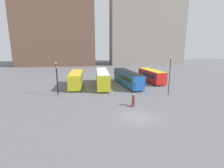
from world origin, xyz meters
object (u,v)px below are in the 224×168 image
at_px(bus_0, 76,79).
at_px(lamp_post_2, 170,74).
at_px(bus_1, 102,78).
at_px(suitcase, 132,105).
at_px(traveler, 134,98).
at_px(lamp_post_0, 57,77).
at_px(lamp_post_1, 57,78).
at_px(bus_2, 127,78).
at_px(bus_3, 151,76).

distance_m(bus_0, lamp_post_2, 18.68).
relative_size(bus_1, suitcase, 12.39).
relative_size(suitcase, lamp_post_2, 0.14).
bearing_deg(traveler, bus_0, 40.67).
bearing_deg(lamp_post_0, lamp_post_2, -5.74).
relative_size(suitcase, lamp_post_1, 0.19).
distance_m(lamp_post_1, lamp_post_2, 19.66).
bearing_deg(bus_1, lamp_post_1, 121.90).
bearing_deg(lamp_post_0, bus_1, 37.68).
distance_m(traveler, lamp_post_2, 9.10).
xyz_separation_m(traveler, lamp_post_1, (-11.98, 7.82, 1.86)).
relative_size(traveler, lamp_post_1, 0.37).
xyz_separation_m(suitcase, lamp_post_2, (7.67, 4.96, 3.53)).
xyz_separation_m(bus_2, lamp_post_1, (-13.79, -5.20, 1.26)).
xyz_separation_m(bus_0, lamp_post_1, (-2.79, -5.06, 1.25)).
bearing_deg(bus_1, lamp_post_0, 128.80).
xyz_separation_m(bus_1, traveler, (3.68, -12.76, -0.71)).
distance_m(bus_1, bus_2, 5.50).
xyz_separation_m(traveler, lamp_post_0, (-11.83, 6.47, 2.32)).
height_order(bus_2, lamp_post_1, lamp_post_1).
distance_m(bus_3, lamp_post_1, 21.54).
bearing_deg(lamp_post_1, bus_0, 61.11).
distance_m(bus_1, lamp_post_1, 9.73).
relative_size(bus_1, lamp_post_1, 2.36).
relative_size(traveler, suitcase, 1.96).
height_order(bus_2, lamp_post_0, lamp_post_0).
height_order(lamp_post_0, lamp_post_2, lamp_post_2).
bearing_deg(traveler, lamp_post_2, -53.26).
bearing_deg(bus_3, lamp_post_1, 101.74).
bearing_deg(bus_2, traveler, 163.29).
height_order(traveler, lamp_post_0, lamp_post_0).
bearing_deg(suitcase, lamp_post_0, 64.32).
height_order(bus_0, bus_1, bus_1).
bearing_deg(lamp_post_1, bus_1, 30.78).
xyz_separation_m(suitcase, lamp_post_1, (-11.69, 8.25, 2.62)).
bearing_deg(bus_2, bus_0, 81.93).
height_order(traveler, lamp_post_2, lamp_post_2).
bearing_deg(lamp_post_0, suitcase, -30.85).
distance_m(lamp_post_0, lamp_post_1, 1.44).
bearing_deg(traveler, lamp_post_1, 62.04).
distance_m(bus_1, lamp_post_2, 13.94).
height_order(suitcase, lamp_post_0, lamp_post_0).
bearing_deg(bus_1, lamp_post_2, -125.52).
relative_size(bus_0, lamp_post_1, 1.86).
xyz_separation_m(suitcase, lamp_post_0, (-11.54, 6.90, 3.08)).
distance_m(suitcase, lamp_post_1, 14.54).
relative_size(bus_1, traveler, 6.33).
bearing_deg(bus_2, lamp_post_2, -155.49).
bearing_deg(lamp_post_1, bus_3, 20.88).
height_order(bus_1, bus_2, bus_1).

